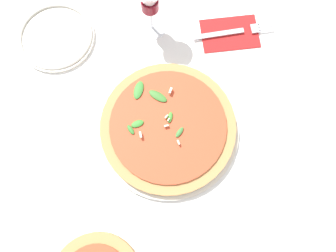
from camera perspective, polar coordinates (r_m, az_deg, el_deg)
The scene contains 6 objects.
ground_plane at distance 0.76m, azimuth -2.86°, elevation 0.35°, with size 6.00×6.00×0.00m, color white.
pizza_arugula_main at distance 0.74m, azimuth -0.01°, elevation -0.25°, with size 0.32×0.32×0.05m.
wine_glass at distance 0.77m, azimuth -3.24°, elevation 21.04°, with size 0.07×0.07×0.16m.
napkin at distance 0.86m, azimuth 10.73°, elevation 15.59°, with size 0.16×0.12×0.01m.
fork at distance 0.86m, azimuth 11.29°, elevation 15.80°, with size 0.20×0.05×0.00m.
side_plate_white at distance 0.88m, azimuth -18.91°, elevation 14.47°, with size 0.19×0.19×0.02m.
Camera 1 is at (-0.03, -0.20, 0.73)m, focal length 35.00 mm.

